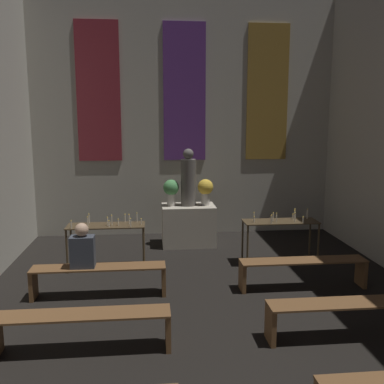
{
  "coord_description": "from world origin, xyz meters",
  "views": [
    {
      "loc": [
        -0.81,
        0.36,
        2.7
      ],
      "look_at": [
        0.0,
        8.56,
        1.3
      ],
      "focal_mm": 40.0,
      "sensor_mm": 36.0,
      "label": 1
    }
  ],
  "objects_px": {
    "flower_vase_right": "(205,189)",
    "pew_back_left": "(99,274)",
    "pew_third_left": "(83,324)",
    "altar": "(188,225)",
    "flower_vase_left": "(171,190)",
    "candle_rack_right": "(280,226)",
    "pew_third_right": "(349,312)",
    "pew_back_right": "(303,267)",
    "candle_rack_left": "(106,230)",
    "person_seated": "(82,248)",
    "statue": "(188,180)"
  },
  "relations": [
    {
      "from": "flower_vase_right",
      "to": "pew_third_right",
      "type": "xyz_separation_m",
      "value": [
        1.25,
        -4.24,
        -0.87
      ]
    },
    {
      "from": "altar",
      "to": "person_seated",
      "type": "bearing_deg",
      "value": -125.1
    },
    {
      "from": "altar",
      "to": "pew_back_right",
      "type": "distance_m",
      "value": 3.09
    },
    {
      "from": "flower_vase_right",
      "to": "pew_third_left",
      "type": "bearing_deg",
      "value": -115.07
    },
    {
      "from": "pew_back_left",
      "to": "person_seated",
      "type": "relative_size",
      "value": 2.96
    },
    {
      "from": "candle_rack_right",
      "to": "person_seated",
      "type": "xyz_separation_m",
      "value": [
        -3.47,
        -1.27,
        0.06
      ]
    },
    {
      "from": "flower_vase_left",
      "to": "pew_back_left",
      "type": "relative_size",
      "value": 0.28
    },
    {
      "from": "flower_vase_right",
      "to": "pew_third_left",
      "type": "relative_size",
      "value": 0.28
    },
    {
      "from": "altar",
      "to": "flower_vase_left",
      "type": "bearing_deg",
      "value": 180.0
    },
    {
      "from": "pew_back_right",
      "to": "pew_third_left",
      "type": "bearing_deg",
      "value": -153.48
    },
    {
      "from": "pew_third_left",
      "to": "pew_third_right",
      "type": "xyz_separation_m",
      "value": [
        3.23,
        0.0,
        0.0
      ]
    },
    {
      "from": "flower_vase_right",
      "to": "pew_third_right",
      "type": "height_order",
      "value": "flower_vase_right"
    },
    {
      "from": "pew_third_right",
      "to": "flower_vase_left",
      "type": "bearing_deg",
      "value": 115.07
    },
    {
      "from": "candle_rack_left",
      "to": "pew_third_left",
      "type": "bearing_deg",
      "value": -89.98
    },
    {
      "from": "flower_vase_left",
      "to": "person_seated",
      "type": "bearing_deg",
      "value": -119.36
    },
    {
      "from": "flower_vase_right",
      "to": "pew_third_left",
      "type": "distance_m",
      "value": 4.76
    },
    {
      "from": "statue",
      "to": "pew_third_left",
      "type": "distance_m",
      "value": 4.67
    },
    {
      "from": "flower_vase_left",
      "to": "pew_back_right",
      "type": "xyz_separation_m",
      "value": [
        1.98,
        -2.63,
        -0.87
      ]
    },
    {
      "from": "flower_vase_right",
      "to": "candle_rack_left",
      "type": "distance_m",
      "value": 2.46
    },
    {
      "from": "statue",
      "to": "pew_back_right",
      "type": "distance_m",
      "value": 3.27
    },
    {
      "from": "candle_rack_left",
      "to": "person_seated",
      "type": "relative_size",
      "value": 2.04
    },
    {
      "from": "candle_rack_right",
      "to": "candle_rack_left",
      "type": "bearing_deg",
      "value": 179.99
    },
    {
      "from": "altar",
      "to": "pew_back_right",
      "type": "bearing_deg",
      "value": -58.44
    },
    {
      "from": "pew_third_right",
      "to": "person_seated",
      "type": "bearing_deg",
      "value": 155.04
    },
    {
      "from": "flower_vase_right",
      "to": "pew_back_left",
      "type": "relative_size",
      "value": 0.28
    },
    {
      "from": "candle_rack_left",
      "to": "pew_third_left",
      "type": "relative_size",
      "value": 0.69
    },
    {
      "from": "altar",
      "to": "candle_rack_left",
      "type": "relative_size",
      "value": 0.81
    },
    {
      "from": "flower_vase_right",
      "to": "candle_rack_right",
      "type": "relative_size",
      "value": 0.4
    },
    {
      "from": "candle_rack_left",
      "to": "flower_vase_right",
      "type": "bearing_deg",
      "value": 34.32
    },
    {
      "from": "pew_third_right",
      "to": "statue",
      "type": "bearing_deg",
      "value": 110.85
    },
    {
      "from": "statue",
      "to": "pew_third_left",
      "type": "xyz_separation_m",
      "value": [
        -1.62,
        -4.24,
        -1.08
      ]
    },
    {
      "from": "flower_vase_left",
      "to": "pew_back_left",
      "type": "distance_m",
      "value": 3.04
    },
    {
      "from": "flower_vase_right",
      "to": "candle_rack_right",
      "type": "bearing_deg",
      "value": -47.21
    },
    {
      "from": "candle_rack_left",
      "to": "pew_back_left",
      "type": "distance_m",
      "value": 1.33
    },
    {
      "from": "pew_back_right",
      "to": "statue",
      "type": "bearing_deg",
      "value": 121.56
    },
    {
      "from": "pew_third_left",
      "to": "candle_rack_right",
      "type": "bearing_deg",
      "value": 41.7
    },
    {
      "from": "flower_vase_left",
      "to": "candle_rack_right",
      "type": "relative_size",
      "value": 0.4
    },
    {
      "from": "pew_back_left",
      "to": "person_seated",
      "type": "bearing_deg",
      "value": 180.0
    },
    {
      "from": "altar",
      "to": "candle_rack_right",
      "type": "xyz_separation_m",
      "value": [
        1.62,
        -1.36,
        0.28
      ]
    },
    {
      "from": "pew_back_left",
      "to": "flower_vase_right",
      "type": "bearing_deg",
      "value": 52.97
    },
    {
      "from": "statue",
      "to": "pew_back_left",
      "type": "distance_m",
      "value": 3.27
    },
    {
      "from": "pew_back_right",
      "to": "candle_rack_left",
      "type": "bearing_deg",
      "value": 158.47
    },
    {
      "from": "flower_vase_left",
      "to": "pew_third_left",
      "type": "xyz_separation_m",
      "value": [
        -1.25,
        -4.24,
        -0.87
      ]
    },
    {
      "from": "altar",
      "to": "flower_vase_left",
      "type": "xyz_separation_m",
      "value": [
        -0.37,
        0.0,
        0.78
      ]
    },
    {
      "from": "altar",
      "to": "pew_third_left",
      "type": "height_order",
      "value": "altar"
    },
    {
      "from": "person_seated",
      "to": "flower_vase_right",
      "type": "bearing_deg",
      "value": 49.87
    },
    {
      "from": "altar",
      "to": "pew_third_right",
      "type": "relative_size",
      "value": 0.56
    },
    {
      "from": "altar",
      "to": "candle_rack_right",
      "type": "height_order",
      "value": "candle_rack_right"
    },
    {
      "from": "altar",
      "to": "person_seated",
      "type": "distance_m",
      "value": 3.23
    },
    {
      "from": "pew_third_left",
      "to": "flower_vase_left",
      "type": "bearing_deg",
      "value": 73.62
    }
  ]
}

